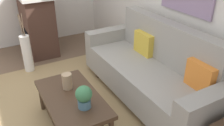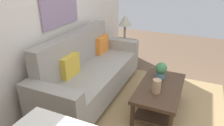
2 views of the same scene
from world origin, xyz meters
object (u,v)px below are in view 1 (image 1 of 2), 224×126
object	(u,v)px
potted_plant_tabletop	(84,96)
throw_pillow_mustard	(144,43)
tabletop_vase	(67,81)
coffee_table	(72,104)
fireplace	(37,23)
floor_vase	(27,54)
couch	(151,71)
throw_pillow_orange	(201,76)

from	to	relation	value
potted_plant_tabletop	throw_pillow_mustard	bearing A→B (deg)	117.30
tabletop_vase	coffee_table	bearing A→B (deg)	-6.72
tabletop_vase	fireplace	distance (m)	2.18
throw_pillow_mustard	floor_vase	bearing A→B (deg)	-130.66
couch	throw_pillow_orange	distance (m)	0.76
coffee_table	tabletop_vase	distance (m)	0.28
coffee_table	potted_plant_tabletop	size ratio (longest dim) A/B	4.20
potted_plant_tabletop	couch	bearing A→B (deg)	104.29
couch	throw_pillow_orange	bearing A→B (deg)	10.04
coffee_table	throw_pillow_orange	bearing A→B (deg)	62.24
couch	fireplace	distance (m)	2.52
tabletop_vase	potted_plant_tabletop	xyz separation A→B (m)	(0.44, 0.03, 0.04)
couch	floor_vase	size ratio (longest dim) A/B	3.51
fireplace	couch	bearing A→B (deg)	22.52
coffee_table	floor_vase	world-z (taller)	floor_vase
tabletop_vase	floor_vase	xyz separation A→B (m)	(-1.46, -0.20, -0.21)
potted_plant_tabletop	fireplace	size ratio (longest dim) A/B	0.23
couch	floor_vase	world-z (taller)	couch
floor_vase	potted_plant_tabletop	bearing A→B (deg)	7.11
couch	throw_pillow_mustard	size ratio (longest dim) A/B	6.29
fireplace	floor_vase	world-z (taller)	fireplace
throw_pillow_orange	coffee_table	xyz separation A→B (m)	(-0.68, -1.29, -0.37)
throw_pillow_orange	fireplace	distance (m)	3.22
couch	throw_pillow_orange	size ratio (longest dim) A/B	6.29
throw_pillow_orange	floor_vase	distance (m)	2.77
floor_vase	fireplace	bearing A→B (deg)	151.73
couch	tabletop_vase	world-z (taller)	couch
throw_pillow_mustard	throw_pillow_orange	size ratio (longest dim) A/B	1.00
throw_pillow_orange	tabletop_vase	xyz separation A→B (m)	(-0.86, -1.27, -0.15)
throw_pillow_mustard	potted_plant_tabletop	world-z (taller)	throw_pillow_mustard
tabletop_vase	potted_plant_tabletop	distance (m)	0.44
throw_pillow_mustard	coffee_table	bearing A→B (deg)	-73.35
coffee_table	floor_vase	size ratio (longest dim) A/B	1.71
couch	tabletop_vase	xyz separation A→B (m)	(-0.15, -1.14, 0.10)
throw_pillow_mustard	throw_pillow_orange	xyz separation A→B (m)	(1.06, 0.00, 0.00)
throw_pillow_orange	fireplace	bearing A→B (deg)	-160.25
tabletop_vase	potted_plant_tabletop	size ratio (longest dim) A/B	0.75
fireplace	coffee_table	bearing A→B (deg)	-4.83
couch	floor_vase	distance (m)	2.10
tabletop_vase	couch	bearing A→B (deg)	82.31
tabletop_vase	throw_pillow_mustard	bearing A→B (deg)	98.99
potted_plant_tabletop	floor_vase	size ratio (longest dim) A/B	0.41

